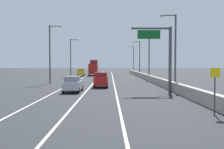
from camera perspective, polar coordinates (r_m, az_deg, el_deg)
The scene contains 17 objects.
ground_plane at distance 67.00m, azimuth -1.15°, elevation -0.62°, with size 320.00×320.00×0.00m, color #26282B.
lane_stripe_left at distance 58.35m, azimuth -6.66°, elevation -1.04°, with size 0.16×130.00×0.00m, color silver.
lane_stripe_center at distance 58.08m, azimuth -3.23°, elevation -1.05°, with size 0.16×130.00×0.00m, color silver.
lane_stripe_right at distance 58.01m, azimuth 0.23°, elevation -1.05°, with size 0.16×130.00×0.00m, color silver.
jersey_barrier_right at distance 43.66m, azimuth 9.48°, elevation -1.41°, with size 0.60×120.00×1.10m, color #9E998E.
overhead_sign_gantry at distance 32.69m, azimuth 10.50°, elevation 4.73°, with size 4.68×0.36×7.50m.
speed_advisory_sign at distance 18.83m, azimuth 20.20°, elevation -2.48°, with size 0.60×0.11×3.00m.
lamp_post_right_second at distance 36.71m, azimuth 12.37°, elevation 5.72°, with size 2.14×0.44×9.62m.
lamp_post_right_third at distance 57.43m, azimuth 7.29°, elevation 4.45°, with size 2.14×0.44×9.62m.
lamp_post_right_fourth at distance 78.45m, azimuth 5.47°, elevation 3.83°, with size 2.14×0.44×9.62m.
lamp_post_right_fifth at distance 99.50m, azimuth 4.24°, elevation 3.48°, with size 2.14×0.44×9.62m.
lamp_post_left_mid at distance 46.99m, azimuth -12.24°, elevation 4.93°, with size 2.14×0.44×9.62m.
lamp_post_left_far at distance 72.01m, azimuth -8.20°, elevation 3.97°, with size 2.14×0.44×9.62m.
car_red_0 at distance 38.72m, azimuth -2.24°, elevation -1.10°, with size 1.96×4.14×2.10m.
car_silver_1 at distance 32.49m, azimuth -7.96°, elevation -1.95°, with size 1.95×4.35×1.85m.
car_yellow_2 at distance 73.90m, azimuth -6.31°, elevation 0.39°, with size 2.08×4.09×1.98m.
box_truck at distance 79.49m, azimuth -3.77°, elevation 1.26°, with size 2.58×9.52×4.38m.
Camera 1 is at (0.80, -2.92, 3.24)m, focal length 44.92 mm.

